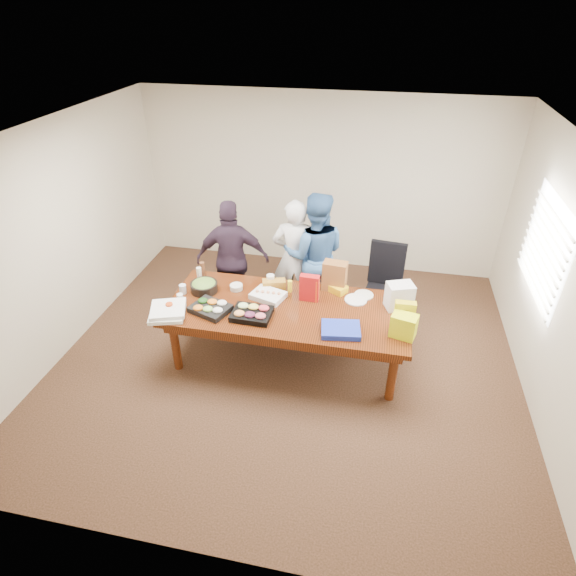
% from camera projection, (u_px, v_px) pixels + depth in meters
% --- Properties ---
extents(floor, '(5.50, 5.00, 0.02)m').
position_uv_depth(floor, '(288.00, 357.00, 5.81)').
color(floor, '#47301E').
rests_on(floor, ground).
extents(ceiling, '(5.50, 5.00, 0.02)m').
position_uv_depth(ceiling, '(287.00, 135.00, 4.35)').
color(ceiling, white).
rests_on(ceiling, wall_back).
extents(wall_back, '(5.50, 0.04, 2.70)m').
position_uv_depth(wall_back, '(320.00, 184.00, 7.14)').
color(wall_back, beige).
rests_on(wall_back, floor).
extents(wall_front, '(5.50, 0.04, 2.70)m').
position_uv_depth(wall_front, '(210.00, 448.00, 3.01)').
color(wall_front, beige).
rests_on(wall_front, floor).
extents(wall_left, '(0.04, 5.00, 2.70)m').
position_uv_depth(wall_left, '(61.00, 239.00, 5.54)').
color(wall_left, beige).
rests_on(wall_left, floor).
extents(wall_right, '(0.04, 5.00, 2.70)m').
position_uv_depth(wall_right, '(559.00, 290.00, 4.61)').
color(wall_right, beige).
rests_on(wall_right, floor).
extents(window_panel, '(0.03, 1.40, 1.10)m').
position_uv_depth(window_panel, '(545.00, 248.00, 5.03)').
color(window_panel, white).
rests_on(window_panel, wall_right).
extents(window_blinds, '(0.04, 1.36, 1.00)m').
position_uv_depth(window_blinds, '(541.00, 248.00, 5.04)').
color(window_blinds, beige).
rests_on(window_blinds, wall_right).
extents(conference_table, '(2.80, 1.20, 0.75)m').
position_uv_depth(conference_table, '(288.00, 333.00, 5.60)').
color(conference_table, '#4C1C0F').
rests_on(conference_table, floor).
extents(office_chair, '(0.62, 0.62, 1.10)m').
position_uv_depth(office_chair, '(384.00, 291.00, 6.07)').
color(office_chair, black).
rests_on(office_chair, floor).
extents(person_center, '(0.64, 0.45, 1.64)m').
position_uv_depth(person_center, '(294.00, 258.00, 6.26)').
color(person_center, silver).
rests_on(person_center, floor).
extents(person_right, '(0.93, 0.77, 1.75)m').
position_uv_depth(person_right, '(315.00, 255.00, 6.21)').
color(person_right, '#36629C').
rests_on(person_right, floor).
extents(person_left, '(1.03, 0.59, 1.65)m').
position_uv_depth(person_left, '(233.00, 259.00, 6.22)').
color(person_left, '#2B1D2C').
rests_on(person_left, floor).
extents(veggie_tray, '(0.51, 0.45, 0.06)m').
position_uv_depth(veggie_tray, '(210.00, 309.00, 5.33)').
color(veggie_tray, black).
rests_on(veggie_tray, conference_table).
extents(fruit_tray, '(0.45, 0.35, 0.07)m').
position_uv_depth(fruit_tray, '(252.00, 314.00, 5.23)').
color(fruit_tray, black).
rests_on(fruit_tray, conference_table).
extents(sheet_cake, '(0.45, 0.39, 0.07)m').
position_uv_depth(sheet_cake, '(268.00, 295.00, 5.55)').
color(sheet_cake, white).
rests_on(sheet_cake, conference_table).
extents(salad_bowl, '(0.35, 0.35, 0.11)m').
position_uv_depth(salad_bowl, '(204.00, 287.00, 5.68)').
color(salad_bowl, black).
rests_on(salad_bowl, conference_table).
extents(chip_bag_blue, '(0.45, 0.36, 0.06)m').
position_uv_depth(chip_bag_blue, '(341.00, 330.00, 4.99)').
color(chip_bag_blue, '#1B31B4').
rests_on(chip_bag_blue, conference_table).
extents(chip_bag_red, '(0.23, 0.10, 0.33)m').
position_uv_depth(chip_bag_red, '(309.00, 288.00, 5.45)').
color(chip_bag_red, red).
rests_on(chip_bag_red, conference_table).
extents(chip_bag_yellow, '(0.22, 0.09, 0.33)m').
position_uv_depth(chip_bag_yellow, '(404.00, 315.00, 4.99)').
color(chip_bag_yellow, gold).
rests_on(chip_bag_yellow, conference_table).
extents(chip_bag_orange, '(0.20, 0.13, 0.29)m').
position_uv_depth(chip_bag_orange, '(311.00, 289.00, 5.47)').
color(chip_bag_orange, '#EA400F').
rests_on(chip_bag_orange, conference_table).
extents(mayo_jar, '(0.13, 0.13, 0.15)m').
position_uv_depth(mayo_jar, '(271.00, 281.00, 5.76)').
color(mayo_jar, silver).
rests_on(mayo_jar, conference_table).
extents(mustard_bottle, '(0.06, 0.06, 0.15)m').
position_uv_depth(mustard_bottle, '(290.00, 286.00, 5.65)').
color(mustard_bottle, yellow).
rests_on(mustard_bottle, conference_table).
extents(dressing_bottle, '(0.07, 0.07, 0.20)m').
position_uv_depth(dressing_bottle, '(202.00, 269.00, 5.95)').
color(dressing_bottle, brown).
rests_on(dressing_bottle, conference_table).
extents(ranch_bottle, '(0.08, 0.08, 0.19)m').
position_uv_depth(ranch_bottle, '(199.00, 274.00, 5.84)').
color(ranch_bottle, beige).
rests_on(ranch_bottle, conference_table).
extents(banana_bunch, '(0.31, 0.28, 0.09)m').
position_uv_depth(banana_bunch, '(336.00, 288.00, 5.67)').
color(banana_bunch, '#DEAA0C').
rests_on(banana_bunch, conference_table).
extents(bread_loaf, '(0.30, 0.19, 0.11)m').
position_uv_depth(bread_loaf, '(274.00, 284.00, 5.72)').
color(bread_loaf, '#A37224').
rests_on(bread_loaf, conference_table).
extents(kraft_bag, '(0.30, 0.19, 0.37)m').
position_uv_depth(kraft_bag, '(335.00, 276.00, 5.64)').
color(kraft_bag, brown).
rests_on(kraft_bag, conference_table).
extents(red_cup, '(0.08, 0.08, 0.11)m').
position_uv_depth(red_cup, '(170.00, 308.00, 5.30)').
color(red_cup, '#BB3D11').
rests_on(red_cup, conference_table).
extents(clear_cup_a, '(0.08, 0.08, 0.10)m').
position_uv_depth(clear_cup_a, '(180.00, 298.00, 5.47)').
color(clear_cup_a, silver).
rests_on(clear_cup_a, conference_table).
extents(clear_cup_b, '(0.09, 0.09, 0.12)m').
position_uv_depth(clear_cup_b, '(183.00, 289.00, 5.63)').
color(clear_cup_b, silver).
rests_on(clear_cup_b, conference_table).
extents(pizza_box_lower, '(0.47, 0.47, 0.04)m').
position_uv_depth(pizza_box_lower, '(167.00, 313.00, 5.26)').
color(pizza_box_lower, white).
rests_on(pizza_box_lower, conference_table).
extents(pizza_box_upper, '(0.49, 0.49, 0.04)m').
position_uv_depth(pizza_box_upper, '(168.00, 309.00, 5.26)').
color(pizza_box_upper, white).
rests_on(pizza_box_upper, pizza_box_lower).
extents(plate_a, '(0.34, 0.34, 0.02)m').
position_uv_depth(plate_a, '(356.00, 300.00, 5.52)').
color(plate_a, white).
rests_on(plate_a, conference_table).
extents(plate_b, '(0.26, 0.26, 0.01)m').
position_uv_depth(plate_b, '(364.00, 295.00, 5.61)').
color(plate_b, white).
rests_on(plate_b, conference_table).
extents(dip_bowl_a, '(0.17, 0.17, 0.06)m').
position_uv_depth(dip_bowl_a, '(308.00, 291.00, 5.63)').
color(dip_bowl_a, silver).
rests_on(dip_bowl_a, conference_table).
extents(dip_bowl_b, '(0.16, 0.16, 0.06)m').
position_uv_depth(dip_bowl_b, '(236.00, 287.00, 5.71)').
color(dip_bowl_b, silver).
rests_on(dip_bowl_b, conference_table).
extents(grocery_bag_white, '(0.34, 0.30, 0.31)m').
position_uv_depth(grocery_bag_white, '(399.00, 296.00, 5.32)').
color(grocery_bag_white, white).
rests_on(grocery_bag_white, conference_table).
extents(grocery_bag_yellow, '(0.30, 0.24, 0.26)m').
position_uv_depth(grocery_bag_yellow, '(404.00, 326.00, 4.89)').
color(grocery_bag_yellow, '#E4F110').
rests_on(grocery_bag_yellow, conference_table).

